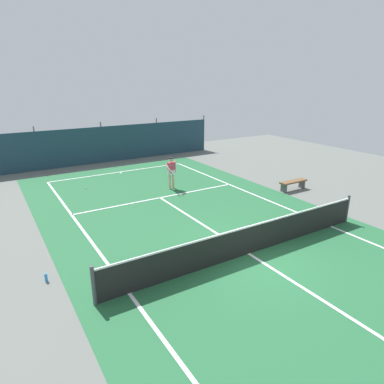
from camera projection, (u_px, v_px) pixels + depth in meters
name	position (u px, v px, depth m)	size (l,w,h in m)	color
ground_plane	(248.00, 254.00, 11.08)	(36.00, 36.00, 0.00)	slate
court_surface	(248.00, 254.00, 11.08)	(11.02, 26.60, 0.01)	#236038
tennis_net	(249.00, 240.00, 10.92)	(10.12, 0.10, 1.10)	black
back_fence	(101.00, 151.00, 23.31)	(16.30, 0.98, 2.70)	#1E3D4C
tennis_player	(171.00, 171.00, 17.32)	(0.69, 0.77, 1.64)	#D8AD8C
tennis_ball_near_player	(86.00, 188.00, 17.55)	(0.07, 0.07, 0.07)	#CCDB33
parked_car	(105.00, 143.00, 25.28)	(2.37, 4.38, 1.68)	black
courtside_bench	(293.00, 183.00, 17.30)	(1.60, 0.40, 0.49)	brown
water_bottle	(46.00, 277.00, 9.55)	(0.08, 0.08, 0.24)	#338CD8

